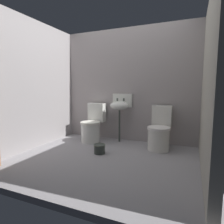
{
  "coord_description": "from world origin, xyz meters",
  "views": [
    {
      "loc": [
        1.25,
        -2.7,
        1.1
      ],
      "look_at": [
        0.0,
        0.28,
        0.7
      ],
      "focal_mm": 30.72,
      "sensor_mm": 36.0,
      "label": 1
    }
  ],
  "objects_px": {
    "toilet_left": "(92,126)",
    "sink": "(120,105)",
    "toilet_right": "(160,132)",
    "bucket": "(100,149)"
  },
  "relations": [
    {
      "from": "toilet_right",
      "to": "bucket",
      "type": "bearing_deg",
      "value": 38.1
    },
    {
      "from": "sink",
      "to": "bucket",
      "type": "relative_size",
      "value": 4.88
    },
    {
      "from": "toilet_left",
      "to": "sink",
      "type": "relative_size",
      "value": 0.79
    },
    {
      "from": "toilet_left",
      "to": "toilet_right",
      "type": "distance_m",
      "value": 1.38
    },
    {
      "from": "toilet_right",
      "to": "bucket",
      "type": "xyz_separation_m",
      "value": [
        -0.89,
        -0.66,
        -0.24
      ]
    },
    {
      "from": "sink",
      "to": "bucket",
      "type": "xyz_separation_m",
      "value": [
        -0.05,
        -0.84,
        -0.67
      ]
    },
    {
      "from": "toilet_left",
      "to": "sink",
      "type": "distance_m",
      "value": 0.72
    },
    {
      "from": "sink",
      "to": "toilet_left",
      "type": "bearing_deg",
      "value": -160.93
    },
    {
      "from": "sink",
      "to": "bucket",
      "type": "bearing_deg",
      "value": -93.51
    },
    {
      "from": "sink",
      "to": "bucket",
      "type": "distance_m",
      "value": 1.08
    }
  ]
}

